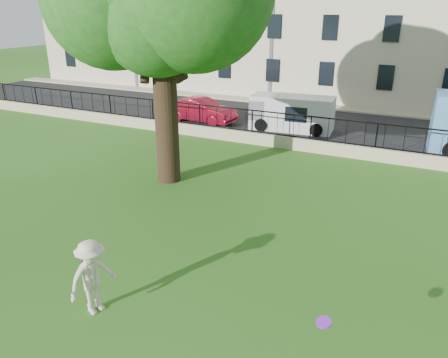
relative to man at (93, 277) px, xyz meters
The scene contains 10 objects.
ground 2.26m from the man, 57.73° to the left, with size 120.00×120.00×0.00m, color #2C5E16.
retaining_wall 13.80m from the man, 85.41° to the left, with size 50.00×0.40×0.60m, color tan.
iron_railing 13.79m from the man, 85.41° to the left, with size 50.00×0.05×1.13m.
street 18.50m from the man, 86.58° to the left, with size 60.00×9.00×0.01m, color black.
sidewalk 23.69m from the man, 87.33° to the left, with size 60.00×1.40×0.12m, color tan.
building_row 29.94m from the man, 87.84° to the left, with size 56.40×10.40×13.80m.
man is the anchor object (origin of this frame).
frisbee 5.13m from the man, ahead, with size 0.27×0.27×0.03m, color purple.
red_sedan 17.63m from the man, 110.91° to the left, with size 1.50×4.31×1.42m, color maroon.
white_van 17.17m from the man, 92.99° to the left, with size 4.53×1.77×1.90m, color silver.
Camera 1 is at (5.13, -7.83, 6.52)m, focal length 35.00 mm.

